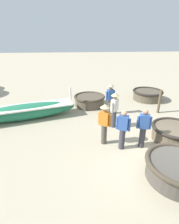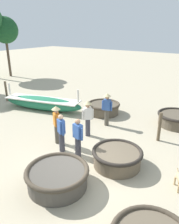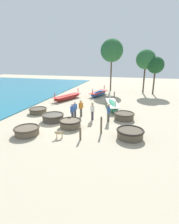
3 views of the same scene
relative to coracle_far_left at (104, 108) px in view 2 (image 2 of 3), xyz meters
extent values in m
plane|color=tan|center=(-5.07, -2.32, -0.34)|extent=(80.00, 80.00, 0.00)
cylinder|color=brown|center=(0.00, 0.00, -0.06)|extent=(1.73, 1.73, 0.56)
torus|color=#42382B|center=(0.00, 0.00, 0.22)|extent=(1.87, 1.87, 0.14)
cylinder|color=#4C473F|center=(-6.13, -2.10, -0.06)|extent=(1.83, 1.83, 0.57)
torus|color=#42382B|center=(-6.13, -2.10, 0.23)|extent=(1.97, 1.97, 0.15)
cylinder|color=brown|center=(-4.10, -3.08, -0.06)|extent=(1.67, 1.67, 0.56)
torus|color=#28231E|center=(-4.10, -3.08, 0.22)|extent=(1.80, 1.80, 0.13)
cylinder|color=brown|center=(0.70, -3.90, -0.06)|extent=(1.80, 1.80, 0.57)
torus|color=#28231E|center=(0.70, -3.90, 0.23)|extent=(1.94, 1.94, 0.14)
ellipsoid|color=#237551|center=(-1.56, 3.32, 0.05)|extent=(2.34, 5.11, 0.79)
cube|color=silver|center=(-1.56, 3.32, 0.30)|extent=(2.27, 4.73, 0.06)
cylinder|color=silver|center=(-2.17, 5.54, 0.75)|extent=(0.10, 0.10, 0.71)
cylinder|color=silver|center=(-0.94, 1.10, 0.75)|extent=(0.10, 0.10, 0.71)
cylinder|color=#4C473D|center=(-4.09, -0.22, 0.07)|extent=(0.22, 0.22, 0.82)
cube|color=orange|center=(-4.09, -0.22, 0.75)|extent=(0.37, 0.40, 0.54)
sphere|color=#A37556|center=(-4.09, -0.22, 1.13)|extent=(0.20, 0.20, 0.20)
cylinder|color=orange|center=(-4.21, -0.40, 0.70)|extent=(0.09, 0.09, 0.48)
cylinder|color=orange|center=(-3.97, -0.03, 0.70)|extent=(0.09, 0.09, 0.48)
cone|color=#D1BC84|center=(-4.09, -0.22, 1.26)|extent=(0.36, 0.36, 0.14)
cylinder|color=#383842|center=(-2.80, -0.88, 0.07)|extent=(0.22, 0.22, 0.82)
cube|color=silver|center=(-2.80, -0.88, 0.75)|extent=(0.40, 0.39, 0.54)
sphere|color=#A37556|center=(-2.80, -0.88, 1.13)|extent=(0.20, 0.20, 0.20)
cylinder|color=silver|center=(-2.63, -1.03, 0.70)|extent=(0.09, 0.09, 0.48)
cylinder|color=silver|center=(-2.96, -0.73, 0.70)|extent=(0.09, 0.09, 0.48)
cone|color=#D1BC84|center=(-2.80, -0.88, 1.26)|extent=(0.36, 0.36, 0.14)
cylinder|color=#383842|center=(-4.45, -1.61, 0.07)|extent=(0.22, 0.22, 0.82)
cube|color=#33569E|center=(-4.45, -1.61, 0.75)|extent=(0.29, 0.38, 0.54)
sphere|color=#A37556|center=(-4.45, -1.61, 1.13)|extent=(0.20, 0.20, 0.20)
cylinder|color=#33569E|center=(-4.50, -1.83, 0.70)|extent=(0.09, 0.09, 0.48)
cylinder|color=#33569E|center=(-4.41, -1.40, 0.70)|extent=(0.09, 0.09, 0.48)
cylinder|color=#4C473D|center=(-1.31, -0.99, 0.07)|extent=(0.22, 0.22, 0.82)
cube|color=#33569E|center=(-1.31, -0.99, 0.75)|extent=(0.30, 0.39, 0.54)
sphere|color=#A37556|center=(-1.31, -0.99, 1.13)|extent=(0.20, 0.20, 0.20)
cylinder|color=#33569E|center=(-1.37, -0.78, 0.70)|extent=(0.09, 0.09, 0.48)
cylinder|color=#33569E|center=(-1.26, -1.20, 0.70)|extent=(0.09, 0.09, 0.48)
cone|color=#D1BC84|center=(-1.31, -0.99, 1.26)|extent=(0.36, 0.36, 0.14)
cylinder|color=#383842|center=(-4.49, -0.83, 0.07)|extent=(0.22, 0.22, 0.82)
cube|color=#33569E|center=(-4.49, -0.83, 0.75)|extent=(0.35, 0.40, 0.54)
sphere|color=tan|center=(-4.49, -0.83, 1.13)|extent=(0.20, 0.20, 0.20)
cylinder|color=#33569E|center=(-4.59, -1.02, 0.70)|extent=(0.09, 0.09, 0.48)
cylinder|color=#33569E|center=(-4.38, -0.63, 0.70)|extent=(0.09, 0.09, 0.48)
cylinder|color=tan|center=(-3.89, -5.10, 0.11)|extent=(0.20, 0.14, 0.16)
cylinder|color=tan|center=(-4.29, -5.26, -0.20)|extent=(0.06, 0.06, 0.28)
cylinder|color=tan|center=(-3.91, -5.19, -0.20)|extent=(0.06, 0.06, 0.28)
cylinder|color=tan|center=(-3.98, -5.07, -0.20)|extent=(0.06, 0.06, 0.28)
cylinder|color=brown|center=(-1.42, -3.68, 0.31)|extent=(0.14, 0.14, 1.31)
cylinder|color=brown|center=(-1.77, 6.54, 0.33)|extent=(0.14, 0.14, 1.35)
cylinder|color=#4C3D2D|center=(3.46, 13.26, 1.44)|extent=(0.24, 0.24, 3.56)
sphere|color=#194723|center=(3.46, 13.26, 4.09)|extent=(2.49, 2.49, 2.49)
camera|label=1|loc=(-9.89, 0.86, 3.63)|focal=28.00mm
camera|label=2|loc=(-10.10, -6.09, 4.27)|focal=35.00mm
camera|label=3|loc=(0.87, -15.55, 5.04)|focal=28.00mm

